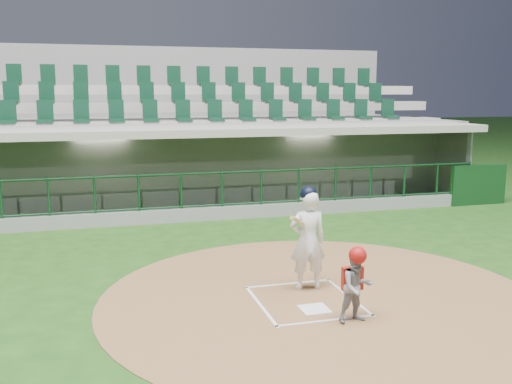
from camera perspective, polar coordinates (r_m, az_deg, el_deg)
ground at (r=9.60m, az=4.32°, el=-10.26°), size 120.00×120.00×0.00m
dirt_circle at (r=9.52m, az=6.46°, el=-10.42°), size 7.20×7.20×0.01m
home_plate at (r=8.98m, az=5.87°, el=-11.59°), size 0.43×0.43×0.02m
batter_box_chalk at (r=9.33m, az=4.96°, el=-10.76°), size 1.55×1.80×0.01m
dugout_structure at (r=16.75m, az=-4.67°, el=1.83°), size 16.40×3.70×3.00m
seating_deck at (r=19.70m, az=-6.52°, el=4.35°), size 17.00×6.72×5.15m
batter at (r=9.62m, az=5.20°, el=-4.61°), size 0.86×0.87×1.77m
catcher at (r=8.45m, az=10.02°, el=-9.09°), size 0.54×0.44×1.13m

